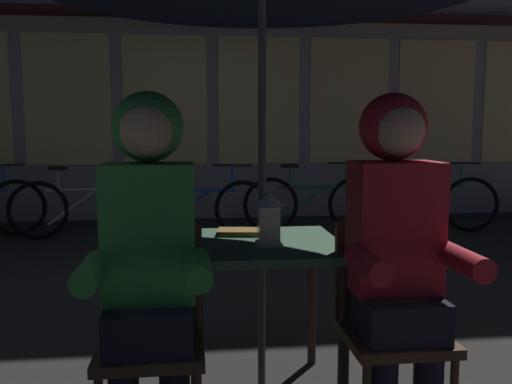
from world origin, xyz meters
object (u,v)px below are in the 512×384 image
at_px(chair_left, 152,327).
at_px(book, 238,232).
at_px(lantern, 269,218).
at_px(person_left_hooded, 149,240).
at_px(cafe_table, 262,263).
at_px(bicycle_second, 85,207).
at_px(bicycle_fourth, 313,203).
at_px(chair_right, 389,317).
at_px(bicycle_fifth, 426,202).
at_px(bicycle_third, 198,207).
at_px(person_right_hooded, 397,234).

height_order(chair_left, book, chair_left).
bearing_deg(lantern, person_left_hooded, -145.60).
xyz_separation_m(cafe_table, bicycle_second, (-1.51, 3.97, -0.29)).
distance_m(bicycle_second, bicycle_fourth, 2.64).
bearing_deg(chair_right, lantern, 148.15).
distance_m(chair_left, book, 0.72).
bearing_deg(cafe_table, bicycle_fifth, 57.16).
relative_size(bicycle_third, bicycle_fourth, 0.98).
height_order(bicycle_fourth, book, bicycle_fourth).
relative_size(chair_left, book, 4.35).
bearing_deg(bicycle_fifth, bicycle_fourth, 176.06).
relative_size(lantern, person_left_hooded, 0.17).
distance_m(chair_right, person_right_hooded, 0.36).
height_order(cafe_table, bicycle_third, bicycle_third).
distance_m(lantern, person_right_hooded, 0.57).
bearing_deg(chair_left, person_right_hooded, -3.39).
height_order(chair_right, bicycle_fourth, chair_right).
xyz_separation_m(person_right_hooded, bicycle_fourth, (0.65, 4.40, -0.50)).
height_order(chair_left, bicycle_fourth, chair_left).
xyz_separation_m(person_left_hooded, person_right_hooded, (0.96, 0.00, 0.00)).
bearing_deg(person_left_hooded, chair_left, 90.00).
relative_size(cafe_table, chair_left, 0.85).
bearing_deg(cafe_table, bicycle_third, 93.52).
height_order(lantern, bicycle_second, lantern).
bearing_deg(bicycle_third, bicycle_fifth, 1.59).
distance_m(cafe_table, bicycle_fifth, 4.63).
distance_m(bicycle_second, bicycle_fifth, 4.02).
height_order(chair_right, bicycle_fifth, chair_right).
relative_size(lantern, bicycle_second, 0.14).
distance_m(lantern, bicycle_fourth, 4.24).
relative_size(chair_left, bicycle_fifth, 0.53).
bearing_deg(chair_right, person_left_hooded, -176.61).
bearing_deg(bicycle_fifth, chair_left, -125.09).
bearing_deg(bicycle_fifth, person_right_hooded, -115.19).
distance_m(bicycle_third, book, 3.65).
xyz_separation_m(chair_left, chair_right, (0.96, 0.00, 0.00)).
bearing_deg(chair_left, book, 54.87).
xyz_separation_m(chair_left, person_left_hooded, (-0.00, -0.06, 0.36)).
xyz_separation_m(chair_left, bicycle_second, (-1.03, 4.34, -0.14)).
bearing_deg(cafe_table, bicycle_second, 110.86).
relative_size(chair_right, person_right_hooded, 0.62).
bearing_deg(lantern, chair_left, -150.27).
relative_size(person_left_hooded, book, 7.00).
bearing_deg(lantern, bicycle_fifth, 57.92).
distance_m(bicycle_second, book, 4.07).
xyz_separation_m(person_left_hooded, bicycle_third, (0.25, 4.23, -0.50)).
bearing_deg(book, chair_right, -35.56).
bearing_deg(bicycle_fourth, person_right_hooded, -98.40).
height_order(chair_left, chair_right, same).
xyz_separation_m(person_left_hooded, bicycle_second, (-1.03, 4.40, -0.50)).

